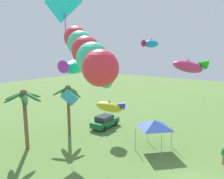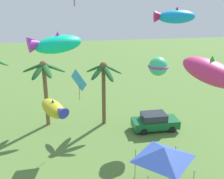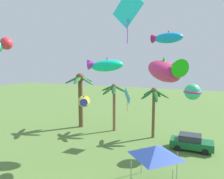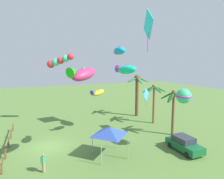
{
  "view_description": "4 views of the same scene",
  "coord_description": "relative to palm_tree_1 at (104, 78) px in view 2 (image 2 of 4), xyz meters",
  "views": [
    {
      "loc": [
        -13.97,
        -2.66,
        9.28
      ],
      "look_at": [
        1.79,
        8.39,
        5.85
      ],
      "focal_mm": 34.51,
      "sensor_mm": 36.0,
      "label": 1
    },
    {
      "loc": [
        -0.84,
        -7.61,
        11.11
      ],
      "look_at": [
        1.74,
        7.38,
        5.75
      ],
      "focal_mm": 44.08,
      "sensor_mm": 36.0,
      "label": 2
    },
    {
      "loc": [
        6.98,
        -8.5,
        8.41
      ],
      "look_at": [
        -0.0,
        8.11,
        6.09
      ],
      "focal_mm": 34.35,
      "sensor_mm": 36.0,
      "label": 3
    },
    {
      "loc": [
        20.69,
        -1.3,
        8.79
      ],
      "look_at": [
        -0.01,
        7.37,
        5.81
      ],
      "focal_mm": 30.86,
      "sensor_mm": 36.0,
      "label": 4
    }
  ],
  "objects": [
    {
      "name": "kite_fish_2",
      "position": [
        3.0,
        -12.08,
        3.73
      ],
      "size": [
        2.71,
        3.15,
        1.5
      ],
      "color": "#CF2E6A"
    },
    {
      "name": "parked_car_0",
      "position": [
        4.09,
        -1.97,
        -3.53
      ],
      "size": [
        3.9,
        1.74,
        1.51
      ],
      "color": "#145B2D",
      "rests_on": "ground"
    },
    {
      "name": "kite_fish_0",
      "position": [
        -3.84,
        -8.51,
        1.04
      ],
      "size": [
        1.82,
        2.33,
        1.03
      ],
      "color": "gold"
    },
    {
      "name": "palm_tree_1",
      "position": [
        0.0,
        0.0,
        0.0
      ],
      "size": [
        3.24,
        3.12,
        5.66
      ],
      "color": "brown",
      "rests_on": "ground"
    },
    {
      "name": "festival_tent",
      "position": [
        2.12,
        -9.35,
        -1.81
      ],
      "size": [
        2.86,
        2.86,
        2.85
      ],
      "color": "#9E9EA3",
      "rests_on": "ground"
    },
    {
      "name": "kite_fish_6",
      "position": [
        -3.69,
        -4.75,
        3.82
      ],
      "size": [
        3.63,
        2.29,
        1.48
      ],
      "color": "#0DD59E"
    },
    {
      "name": "palm_tree_2",
      "position": [
        -4.98,
        0.6,
        0.26
      ],
      "size": [
        3.7,
        3.57,
        5.83
      ],
      "color": "brown",
      "rests_on": "ground"
    },
    {
      "name": "kite_fish_1",
      "position": [
        2.48,
        -8.53,
        5.7
      ],
      "size": [
        2.21,
        1.29,
        0.87
      ],
      "color": "#1094DA"
    },
    {
      "name": "kite_diamond_7",
      "position": [
        -2.22,
        -2.54,
        0.64
      ],
      "size": [
        1.1,
        1.45,
        2.48
      ],
      "color": "#3B9EDE"
    },
    {
      "name": "kite_ball_4",
      "position": [
        4.01,
        -2.27,
        1.4
      ],
      "size": [
        2.09,
        2.09,
        1.49
      ],
      "color": "#39C77F"
    }
  ]
}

